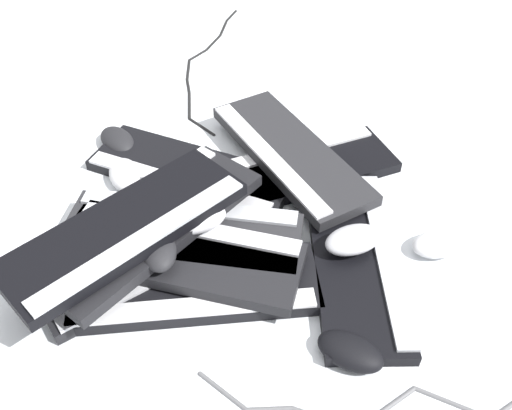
# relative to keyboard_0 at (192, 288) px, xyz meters

# --- Properties ---
(ground_plane) EXTENTS (3.20, 3.20, 0.00)m
(ground_plane) POSITION_rel_keyboard_0_xyz_m (-0.22, 0.00, -0.01)
(ground_plane) COLOR silver
(keyboard_0) EXTENTS (0.29, 0.46, 0.03)m
(keyboard_0) POSITION_rel_keyboard_0_xyz_m (0.00, 0.00, 0.00)
(keyboard_0) COLOR black
(keyboard_0) RESTS_ON ground
(keyboard_1) EXTENTS (0.46, 0.26, 0.03)m
(keyboard_1) POSITION_rel_keyboard_0_xyz_m (-0.14, 0.27, 0.00)
(keyboard_1) COLOR black
(keyboard_1) RESTS_ON ground
(keyboard_2) EXTENTS (0.38, 0.44, 0.03)m
(keyboard_2) POSITION_rel_keyboard_0_xyz_m (-0.36, 0.11, 0.00)
(keyboard_2) COLOR black
(keyboard_2) RESTS_ON ground
(keyboard_3) EXTENTS (0.22, 0.46, 0.03)m
(keyboard_3) POSITION_rel_keyboard_0_xyz_m (-0.30, -0.11, 0.00)
(keyboard_3) COLOR black
(keyboard_3) RESTS_ON ground
(keyboard_4) EXTENTS (0.43, 0.40, 0.03)m
(keyboard_4) POSITION_rel_keyboard_0_xyz_m (-0.05, -0.09, 0.00)
(keyboard_4) COLOR black
(keyboard_4) RESTS_ON ground
(keyboard_5) EXTENTS (0.15, 0.44, 0.03)m
(keyboard_5) POSITION_rel_keyboard_0_xyz_m (-0.05, -0.04, 0.03)
(keyboard_5) COLOR black
(keyboard_5) RESTS_ON keyboard_0
(keyboard_6) EXTENTS (0.19, 0.45, 0.03)m
(keyboard_6) POSITION_rel_keyboard_0_xyz_m (-0.10, -0.05, 0.03)
(keyboard_6) COLOR #232326
(keyboard_6) RESTS_ON keyboard_4
(keyboard_7) EXTENTS (0.46, 0.32, 0.03)m
(keyboard_7) POSITION_rel_keyboard_0_xyz_m (-0.08, -0.10, 0.06)
(keyboard_7) COLOR black
(keyboard_7) RESTS_ON keyboard_6
(keyboard_8) EXTENTS (0.42, 0.42, 0.03)m
(keyboard_8) POSITION_rel_keyboard_0_xyz_m (-0.38, 0.09, 0.03)
(keyboard_8) COLOR #232326
(keyboard_8) RESTS_ON keyboard_2
(keyboard_9) EXTENTS (0.45, 0.36, 0.03)m
(keyboard_9) POSITION_rel_keyboard_0_xyz_m (-0.03, -0.12, 0.09)
(keyboard_9) COLOR black
(keyboard_9) RESTS_ON keyboard_7
(mouse_0) EXTENTS (0.12, 0.13, 0.04)m
(mouse_0) POSITION_rel_keyboard_0_xyz_m (-0.15, 0.26, 0.04)
(mouse_0) COLOR #B7B7BC
(mouse_0) RESTS_ON keyboard_1
(mouse_1) EXTENTS (0.13, 0.12, 0.04)m
(mouse_1) POSITION_rel_keyboard_0_xyz_m (-0.25, -0.24, 0.01)
(mouse_1) COLOR silver
(mouse_1) RESTS_ON ground
(mouse_2) EXTENTS (0.11, 0.13, 0.04)m
(mouse_2) POSITION_rel_keyboard_0_xyz_m (-0.21, 0.42, 0.01)
(mouse_2) COLOR silver
(mouse_2) RESTS_ON ground
(mouse_3) EXTENTS (0.12, 0.13, 0.04)m
(mouse_3) POSITION_rel_keyboard_0_xyz_m (-0.36, -0.30, 0.01)
(mouse_3) COLOR black
(mouse_3) RESTS_ON ground
(mouse_4) EXTENTS (0.12, 0.13, 0.04)m
(mouse_4) POSITION_rel_keyboard_0_xyz_m (-0.10, -0.02, 0.07)
(mouse_4) COLOR #B7B7BC
(mouse_4) RESTS_ON keyboard_5
(mouse_5) EXTENTS (0.09, 0.12, 0.04)m
(mouse_5) POSITION_rel_keyboard_0_xyz_m (0.06, 0.29, 0.01)
(mouse_5) COLOR black
(mouse_5) RESTS_ON ground
(mouse_6) EXTENTS (0.13, 0.11, 0.04)m
(mouse_6) POSITION_rel_keyboard_0_xyz_m (-0.02, -0.07, 0.07)
(mouse_6) COLOR black
(mouse_6) RESTS_ON keyboard_5
(cable_0) EXTENTS (0.66, 0.18, 0.01)m
(cable_0) POSITION_rel_keyboard_0_xyz_m (-0.76, -0.23, -0.01)
(cable_0) COLOR black
(cable_0) RESTS_ON ground
(cable_1) EXTENTS (0.12, 0.48, 0.01)m
(cable_1) POSITION_rel_keyboard_0_xyz_m (0.14, 0.31, -0.01)
(cable_1) COLOR #59595B
(cable_1) RESTS_ON ground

